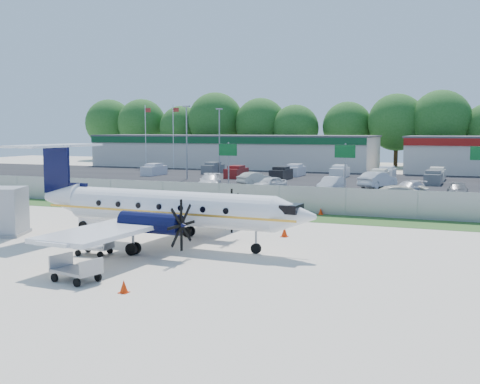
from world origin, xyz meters
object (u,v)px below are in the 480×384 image
at_px(baggage_cart_near, 94,247).
at_px(aircraft, 164,207).
at_px(baggage_cart_far, 76,270).
at_px(service_container, 3,213).
at_px(pushback_tug, 102,219).

bearing_deg(baggage_cart_near, aircraft, 60.54).
height_order(baggage_cart_far, service_container, service_container).
distance_m(aircraft, baggage_cart_far, 8.37).
bearing_deg(baggage_cart_far, aircraft, 93.11).
height_order(pushback_tug, baggage_cart_far, pushback_tug).
xyz_separation_m(baggage_cart_far, service_container, (-10.87, 7.48, 0.83)).
distance_m(pushback_tug, service_container, 5.82).
xyz_separation_m(baggage_cart_near, baggage_cart_far, (2.46, -4.66, 0.06)).
bearing_deg(service_container, aircraft, 4.04).
bearing_deg(service_container, pushback_tug, 44.69).
bearing_deg(service_container, baggage_cart_far, -34.51).
bearing_deg(baggage_cart_near, baggage_cart_far, -62.19).
height_order(baggage_cart_near, baggage_cart_far, baggage_cart_far).
relative_size(aircraft, service_container, 5.25).
distance_m(baggage_cart_near, baggage_cart_far, 5.26).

